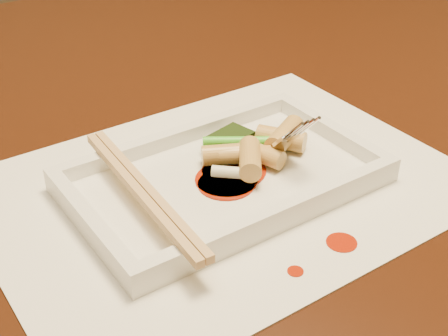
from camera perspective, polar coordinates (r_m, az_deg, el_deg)
table at (r=0.73m, az=-4.44°, el=-1.36°), size 1.40×0.90×0.75m
placemat at (r=0.54m, az=0.00°, el=-1.67°), size 0.40×0.30×0.00m
sauce_splatter_a at (r=0.49m, az=10.70°, el=-6.70°), size 0.02×0.02×0.00m
sauce_splatter_b at (r=0.46m, az=6.55°, el=-9.36°), size 0.01×0.01×0.00m
plate_base at (r=0.54m, az=0.00°, el=-1.25°), size 0.26×0.16×0.01m
plate_rim_far at (r=0.59m, az=-4.10°, el=2.97°), size 0.26×0.01×0.01m
plate_rim_near at (r=0.48m, az=4.97°, el=-4.19°), size 0.26×0.01×0.01m
plate_rim_left at (r=0.49m, az=-12.18°, el=-4.76°), size 0.01×0.14×0.01m
plate_rim_right at (r=0.60m, az=9.80°, el=3.37°), size 0.01×0.14×0.01m
veg_piece at (r=0.58m, az=0.62°, el=2.62°), size 0.04×0.04×0.01m
scallion_white at (r=0.52m, az=1.05°, el=-0.43°), size 0.04×0.03×0.01m
scallion_green at (r=0.56m, az=2.37°, el=2.46°), size 0.08×0.05×0.01m
chopstick_a at (r=0.49m, az=-7.89°, el=-2.18°), size 0.02×0.20×0.01m
chopstick_b at (r=0.50m, az=-7.07°, el=-1.88°), size 0.02×0.20×0.01m
fork at (r=0.55m, az=5.01°, el=8.69°), size 0.09×0.10×0.14m
sauce_blob_0 at (r=0.54m, az=0.92°, el=-0.25°), size 0.06×0.06×0.00m
sauce_blob_1 at (r=0.53m, az=0.20°, el=-1.47°), size 0.05×0.05×0.00m
sauce_blob_2 at (r=0.53m, az=0.23°, el=-1.05°), size 0.05×0.05×0.00m
rice_cake_0 at (r=0.55m, az=3.44°, el=1.29°), size 0.03×0.04×0.02m
rice_cake_1 at (r=0.58m, az=5.23°, el=2.69°), size 0.04×0.05×0.02m
rice_cake_2 at (r=0.57m, az=5.57°, el=2.98°), size 0.05×0.04×0.02m
rice_cake_3 at (r=0.55m, az=0.43°, el=1.28°), size 0.05×0.04×0.02m
rice_cake_4 at (r=0.55m, az=1.90°, el=1.20°), size 0.05×0.04×0.02m
rice_cake_5 at (r=0.53m, az=2.40°, el=0.86°), size 0.04×0.05×0.02m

